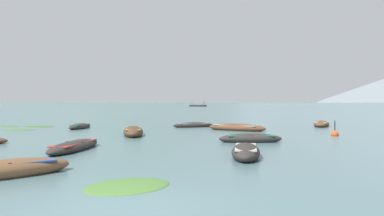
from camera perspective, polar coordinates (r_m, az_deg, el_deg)
ground_plane at (r=1506.97m, az=2.47°, el=0.87°), size 6000.00×6000.00×0.00m
mountain_1 at (r=1956.14m, az=-12.85°, el=8.63°), size 1620.31×1620.31×528.50m
mountain_2 at (r=1983.05m, az=11.96°, el=5.81°), size 823.95×823.95×341.50m
rowboat_1 at (r=19.45m, az=9.09°, el=-4.75°), size 3.39×1.27×0.57m
rowboat_2 at (r=11.67m, az=-26.99°, el=-8.59°), size 3.36×3.28×0.61m
rowboat_4 at (r=33.60m, az=19.55°, el=-2.37°), size 2.62×4.22×0.60m
rowboat_5 at (r=27.25m, az=6.96°, el=-3.07°), size 4.65×3.49×0.64m
rowboat_7 at (r=23.40m, az=-9.17°, el=-3.67°), size 2.03×4.21×0.72m
rowboat_8 at (r=16.91m, az=-17.87°, el=-5.70°), size 1.44×4.58×0.51m
rowboat_9 at (r=30.20m, az=-17.08°, el=-2.78°), size 1.30×3.26×0.52m
rowboat_10 at (r=14.17m, az=8.37°, el=-6.79°), size 1.41×3.39×0.64m
rowboat_12 at (r=30.58m, az=0.19°, el=-2.69°), size 3.62×2.33×0.52m
ferry_1 at (r=166.12m, az=0.92°, el=0.38°), size 7.92×5.26×2.54m
mooring_buoy at (r=24.35m, az=21.38°, el=-3.82°), size 0.47×0.47×1.09m
weed_patch_1 at (r=9.46m, az=-10.03°, el=-11.92°), size 2.87×2.85×0.14m
weed_patch_3 at (r=33.48m, az=-22.80°, el=-2.73°), size 2.86×2.22×0.14m
weed_patch_4 at (r=30.01m, az=-25.50°, el=-3.16°), size 2.58×2.18×0.14m
weed_patch_6 at (r=35.18m, az=-27.46°, el=-2.59°), size 2.71×1.77×0.14m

